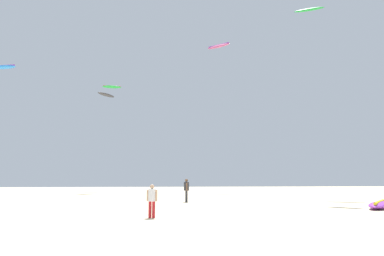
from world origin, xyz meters
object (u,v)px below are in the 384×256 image
at_px(person_foreground, 152,198).
at_px(kite_aloft_5, 106,95).
at_px(person_left, 186,188).
at_px(kite_aloft_1, 219,46).
at_px(kite_aloft_2, 112,87).
at_px(kite_aloft_3, 1,67).
at_px(kite_grounded_near, 379,205).
at_px(kite_aloft_4, 309,10).

relative_size(person_foreground, kite_aloft_5, 0.48).
bearing_deg(person_foreground, person_left, -178.43).
relative_size(person_foreground, kite_aloft_1, 0.45).
bearing_deg(person_foreground, kite_aloft_5, -153.24).
relative_size(kite_aloft_2, kite_aloft_5, 0.88).
bearing_deg(kite_aloft_2, kite_aloft_3, -107.43).
relative_size(kite_grounded_near, kite_aloft_5, 1.15).
height_order(kite_aloft_1, kite_aloft_4, kite_aloft_1).
relative_size(kite_aloft_2, kite_aloft_3, 0.98).
bearing_deg(person_left, kite_grounded_near, 147.84).
distance_m(kite_aloft_1, kite_aloft_5, 17.86).
distance_m(kite_aloft_3, kite_aloft_4, 31.31).
bearing_deg(kite_aloft_2, kite_aloft_1, -13.65).
distance_m(person_left, kite_aloft_4, 24.61).
relative_size(person_foreground, kite_grounded_near, 0.41).
height_order(person_left, kite_grounded_near, person_left).
bearing_deg(kite_grounded_near, person_foreground, -164.26).
xyz_separation_m(person_left, kite_aloft_5, (-9.07, 19.75, 11.64)).
xyz_separation_m(person_left, kite_aloft_2, (-9.21, 26.40, 14.37)).
distance_m(kite_grounded_near, kite_aloft_2, 41.95).
bearing_deg(kite_aloft_3, person_foreground, -48.00).
distance_m(kite_aloft_2, kite_aloft_5, 7.19).
height_order(kite_aloft_2, kite_aloft_4, kite_aloft_4).
bearing_deg(kite_aloft_1, kite_grounded_near, -80.76).
relative_size(kite_aloft_1, kite_aloft_2, 1.22).
height_order(person_foreground, kite_grounded_near, person_foreground).
bearing_deg(kite_aloft_4, kite_aloft_1, 116.34).
bearing_deg(person_left, kite_aloft_1, -106.80).
xyz_separation_m(kite_aloft_3, kite_aloft_5, (7.06, 15.40, 1.12)).
bearing_deg(kite_grounded_near, kite_aloft_4, 80.00).
relative_size(kite_aloft_1, kite_aloft_4, 1.08).
xyz_separation_m(kite_grounded_near, kite_aloft_5, (-20.36, 26.65, 12.45)).
relative_size(kite_aloft_4, kite_aloft_5, 0.99).
relative_size(kite_grounded_near, kite_aloft_1, 1.08).
bearing_deg(kite_aloft_4, kite_aloft_3, -173.63).
xyz_separation_m(person_left, kite_grounded_near, (11.30, -6.90, -0.81)).
bearing_deg(kite_aloft_2, kite_aloft_4, -39.02).
bearing_deg(person_foreground, kite_aloft_4, 153.10).
relative_size(kite_aloft_1, kite_aloft_3, 1.20).
distance_m(person_foreground, kite_aloft_5, 33.38).
bearing_deg(kite_aloft_3, kite_aloft_4, 6.37).
height_order(kite_aloft_3, kite_aloft_4, kite_aloft_4).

